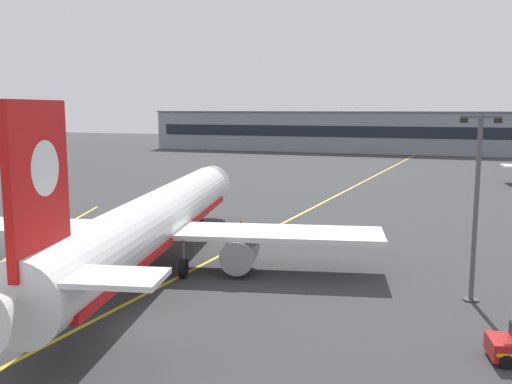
% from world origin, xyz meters
% --- Properties ---
extents(ground_plane, '(400.00, 400.00, 0.00)m').
position_xyz_m(ground_plane, '(0.00, 0.00, 0.00)').
color(ground_plane, '#353538').
extents(taxiway_centreline, '(13.49, 179.54, 0.01)m').
position_xyz_m(taxiway_centreline, '(0.00, 30.00, 0.00)').
color(taxiway_centreline, yellow).
rests_on(taxiway_centreline, ground).
extents(airliner_foreground, '(32.30, 41.18, 11.65)m').
position_xyz_m(airliner_foreground, '(-4.10, 9.87, 3.37)').
color(airliner_foreground, white).
rests_on(airliner_foreground, ground).
extents(apron_lamp_post, '(2.24, 0.90, 10.96)m').
position_xyz_m(apron_lamp_post, '(16.99, 10.00, 5.77)').
color(apron_lamp_post, '#515156').
rests_on(apron_lamp_post, ground).
extents(safety_cone_by_nose_gear, '(0.44, 0.44, 0.55)m').
position_xyz_m(safety_cone_by_nose_gear, '(-4.00, 27.11, 0.26)').
color(safety_cone_by_nose_gear, orange).
rests_on(safety_cone_by_nose_gear, ground).
extents(terminal_building, '(126.36, 12.40, 10.52)m').
position_xyz_m(terminal_building, '(-0.30, 124.49, 5.27)').
color(terminal_building, gray).
rests_on(terminal_building, ground).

